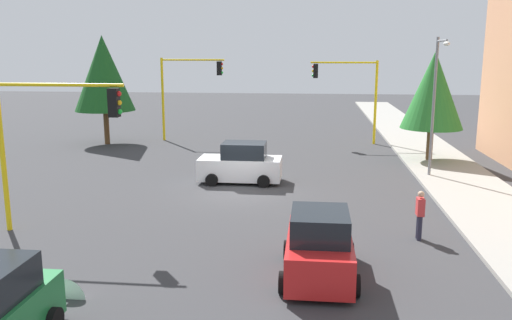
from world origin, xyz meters
TOP-DOWN VIEW (x-y plane):
  - ground_plane at (0.00, 0.00)m, footprint 120.00×120.00m
  - sidewalk_kerb at (-5.00, 10.50)m, footprint 80.00×4.00m
  - lane_arrow_near at (11.51, -3.00)m, footprint 2.40×1.10m
  - traffic_signal_near_right at (6.00, -5.64)m, footprint 0.36×4.59m
  - traffic_signal_far_left at (-14.00, 5.71)m, footprint 0.36×4.59m
  - traffic_signal_far_right at (-14.00, -5.73)m, footprint 0.36×4.59m
  - street_lamp_curbside at (-3.61, 9.20)m, footprint 2.15×0.28m
  - tree_opposite_side at (-12.00, -11.00)m, footprint 4.06×4.06m
  - tree_roadside_mid at (-8.00, 10.00)m, footprint 3.50×3.50m
  - car_white at (-2.00, -0.19)m, footprint 2.12×4.00m
  - car_red at (8.91, 3.52)m, footprint 3.78×2.11m
  - pedestrian_crossing at (5.42, 6.93)m, footprint 0.40×0.24m

SIDE VIEW (x-z plane):
  - ground_plane at x=0.00m, z-range 0.00..0.00m
  - lane_arrow_near at x=11.51m, z-range -0.54..0.56m
  - sidewalk_kerb at x=-5.00m, z-range 0.00..0.15m
  - car_red at x=8.91m, z-range -0.09..1.88m
  - car_white at x=-2.00m, z-range -0.09..1.89m
  - pedestrian_crossing at x=5.42m, z-range 0.06..1.76m
  - traffic_signal_near_right at x=6.00m, z-range 1.12..6.46m
  - traffic_signal_far_left at x=-14.00m, z-range 1.19..6.93m
  - tree_roadside_mid at x=-8.00m, z-range 0.98..7.33m
  - traffic_signal_far_right at x=-14.00m, z-range 1.21..7.12m
  - street_lamp_curbside at x=-3.61m, z-range 0.85..7.85m
  - tree_opposite_side at x=-12.00m, z-range 1.15..8.57m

